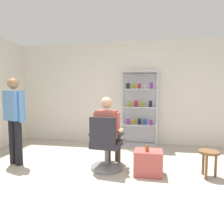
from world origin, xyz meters
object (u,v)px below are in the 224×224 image
(standing_customer, at_px, (14,116))
(storage_crate, at_px, (148,163))
(wooden_stool, at_px, (209,156))
(seated_shopkeeper, at_px, (108,129))
(display_cabinet_main, at_px, (139,108))
(office_chair, at_px, (106,148))
(tea_glass, at_px, (147,148))

(standing_customer, bearing_deg, storage_crate, -0.98)
(wooden_stool, bearing_deg, seated_shopkeeper, 175.17)
(storage_crate, xyz_separation_m, wooden_stool, (0.96, 0.07, 0.14))
(display_cabinet_main, relative_size, office_chair, 1.98)
(display_cabinet_main, bearing_deg, seated_shopkeeper, -105.92)
(tea_glass, distance_m, wooden_stool, 0.99)
(office_chair, bearing_deg, display_cabinet_main, 74.93)
(display_cabinet_main, distance_m, storage_crate, 2.04)
(storage_crate, height_order, standing_customer, standing_customer)
(storage_crate, relative_size, standing_customer, 0.28)
(seated_shopkeeper, relative_size, wooden_stool, 2.96)
(storage_crate, height_order, tea_glass, tea_glass)
(office_chair, height_order, tea_glass, office_chair)
(seated_shopkeeper, xyz_separation_m, tea_glass, (0.70, -0.28, -0.25))
(wooden_stool, bearing_deg, storage_crate, -175.60)
(display_cabinet_main, height_order, tea_glass, display_cabinet_main)
(storage_crate, xyz_separation_m, standing_customer, (-2.48, 0.04, 0.73))
(seated_shopkeeper, distance_m, standing_customer, 1.79)
(tea_glass, distance_m, standing_customer, 2.51)
(standing_customer, bearing_deg, wooden_stool, 0.52)
(display_cabinet_main, xyz_separation_m, storage_crate, (0.24, -1.88, -0.76))
(office_chair, distance_m, seated_shopkeeper, 0.36)
(office_chair, relative_size, standing_customer, 0.59)
(office_chair, bearing_deg, tea_glass, -9.23)
(display_cabinet_main, distance_m, office_chair, 1.97)
(seated_shopkeeper, relative_size, standing_customer, 0.79)
(display_cabinet_main, height_order, wooden_stool, display_cabinet_main)
(standing_customer, distance_m, wooden_stool, 3.49)
(seated_shopkeeper, bearing_deg, tea_glass, -21.75)
(display_cabinet_main, relative_size, wooden_stool, 4.37)
(standing_customer, bearing_deg, display_cabinet_main, 39.35)
(storage_crate, bearing_deg, display_cabinet_main, 97.40)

